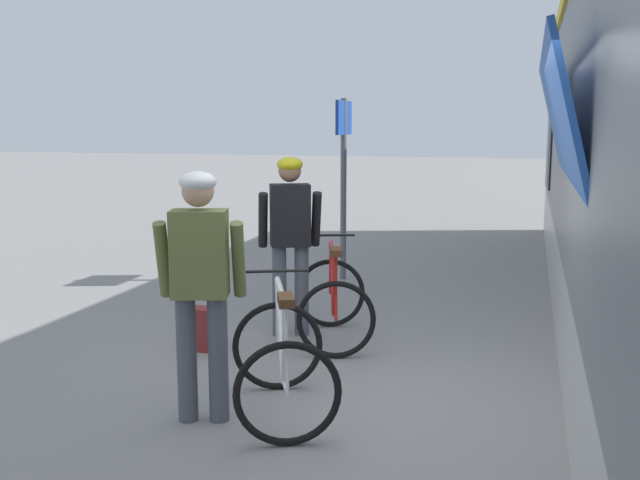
{
  "coord_description": "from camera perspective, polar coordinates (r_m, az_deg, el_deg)",
  "views": [
    {
      "loc": [
        1.02,
        -5.0,
        2.08
      ],
      "look_at": [
        -0.75,
        1.1,
        1.05
      ],
      "focal_mm": 40.52,
      "sensor_mm": 36.0,
      "label": 1
    }
  ],
  "objects": [
    {
      "name": "backpack_on_platform",
      "position": [
        6.79,
        -9.07,
        -6.97
      ],
      "size": [
        0.29,
        0.19,
        0.4
      ],
      "primitive_type": "cube",
      "rotation": [
        0.0,
        0.0,
        -0.04
      ],
      "color": "maroon",
      "rests_on": "ground"
    },
    {
      "name": "cyclist_near_in_dark",
      "position": [
        7.01,
        -2.37,
        0.79
      ],
      "size": [
        0.66,
        0.48,
        1.76
      ],
      "color": "#4C515B",
      "rests_on": "ground"
    },
    {
      "name": "bicycle_far_white",
      "position": [
        5.21,
        -3.0,
        -9.58
      ],
      "size": [
        1.07,
        1.26,
        0.99
      ],
      "color": "black",
      "rests_on": "ground"
    },
    {
      "name": "bicycle_near_red",
      "position": [
        6.91,
        1.05,
        -4.84
      ],
      "size": [
        1.01,
        1.24,
        0.99
      ],
      "color": "black",
      "rests_on": "ground"
    },
    {
      "name": "ground_plane",
      "position": [
        5.51,
        4.39,
        -13.01
      ],
      "size": [
        80.0,
        80.0,
        0.0
      ],
      "primitive_type": "plane",
      "color": "gray"
    },
    {
      "name": "cyclist_far_in_olive",
      "position": [
        5.02,
        -9.44,
        -2.7
      ],
      "size": [
        0.66,
        0.42,
        1.76
      ],
      "color": "#4C515B",
      "rests_on": "ground"
    },
    {
      "name": "platform_sign_post",
      "position": [
        9.57,
        1.88,
        6.47
      ],
      "size": [
        0.08,
        0.7,
        2.4
      ],
      "color": "#595B60",
      "rests_on": "ground"
    }
  ]
}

